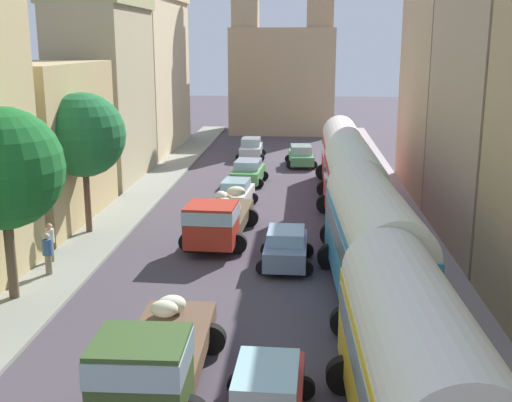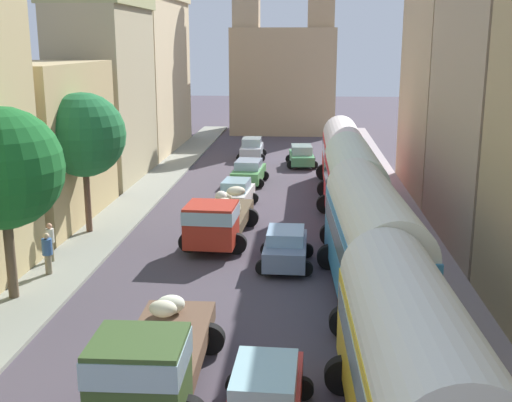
{
  "view_description": "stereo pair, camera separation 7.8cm",
  "coord_description": "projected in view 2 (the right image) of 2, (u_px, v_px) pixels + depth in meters",
  "views": [
    {
      "loc": [
        2.16,
        -6.23,
        8.88
      ],
      "look_at": [
        0.0,
        23.15,
        1.62
      ],
      "focal_mm": 45.32,
      "sensor_mm": 36.0,
      "label": 1
    },
    {
      "loc": [
        2.24,
        -6.22,
        8.88
      ],
      "look_at": [
        0.0,
        23.15,
        1.62
      ],
      "focal_mm": 45.32,
      "sensor_mm": 36.0,
      "label": 2
    }
  ],
  "objects": [
    {
      "name": "parked_bus_2",
      "position": [
        353.0,
        182.0,
        31.14
      ],
      "size": [
        3.38,
        9.03,
        4.2
      ],
      "color": "red",
      "rests_on": "ground"
    },
    {
      "name": "sidewalk_left",
      "position": [
        128.0,
        209.0,
        34.97
      ],
      "size": [
        2.5,
        70.0,
        0.14
      ],
      "primitive_type": "cube",
      "color": "gray",
      "rests_on": "ground"
    },
    {
      "name": "ground_plane",
      "position": [
        261.0,
        213.0,
        34.45
      ],
      "size": [
        154.0,
        154.0,
        0.0
      ],
      "primitive_type": "plane",
      "color": "#463E47"
    },
    {
      "name": "building_right_3",
      "position": [
        449.0,
        87.0,
        37.88
      ],
      "size": [
        4.22,
        10.35,
        12.63
      ],
      "color": "tan",
      "rests_on": "ground"
    },
    {
      "name": "sidewalk_right",
      "position": [
        399.0,
        215.0,
        33.9
      ],
      "size": [
        2.5,
        70.0,
        0.14
      ],
      "primitive_type": "cube",
      "color": "#A19395",
      "rests_on": "ground"
    },
    {
      "name": "car_3",
      "position": [
        265.0,
        397.0,
        15.19
      ],
      "size": [
        2.35,
        4.19,
        1.51
      ],
      "color": "red",
      "rests_on": "ground"
    },
    {
      "name": "car_4",
      "position": [
        286.0,
        247.0,
        26.2
      ],
      "size": [
        2.3,
        3.66,
        1.54
      ],
      "color": "slate",
      "rests_on": "ground"
    },
    {
      "name": "parked_bus_3",
      "position": [
        343.0,
        152.0,
        39.86
      ],
      "size": [
        3.2,
        8.16,
        4.11
      ],
      "color": "red",
      "rests_on": "ground"
    },
    {
      "name": "parked_bus_0",
      "position": [
        412.0,
        363.0,
        13.73
      ],
      "size": [
        3.51,
        8.37,
        4.09
      ],
      "color": "yellow",
      "rests_on": "ground"
    },
    {
      "name": "building_left_3",
      "position": [
        105.0,
        89.0,
        41.75
      ],
      "size": [
        4.93,
        9.37,
        11.79
      ],
      "color": "tan",
      "rests_on": "ground"
    },
    {
      "name": "building_left_4",
      "position": [
        149.0,
        72.0,
        53.21
      ],
      "size": [
        4.76,
        14.0,
        12.9
      ],
      "color": "#CFB78B",
      "rests_on": "ground"
    },
    {
      "name": "cargo_truck_1",
      "position": [
        218.0,
        218.0,
        29.06
      ],
      "size": [
        3.19,
        7.24,
        2.21
      ],
      "color": "#B02B1C",
      "rests_on": "ground"
    },
    {
      "name": "car_1",
      "position": [
        249.0,
        172.0,
        41.48
      ],
      "size": [
        2.51,
        4.04,
        1.54
      ],
      "color": "#50994F",
      "rests_on": "ground"
    },
    {
      "name": "car_2",
      "position": [
        252.0,
        149.0,
        50.3
      ],
      "size": [
        2.24,
        3.78,
        1.66
      ],
      "color": "silver",
      "rests_on": "ground"
    },
    {
      "name": "roadside_tree_1",
      "position": [
        2.0,
        169.0,
        21.68
      ],
      "size": [
        4.16,
        4.16,
        6.85
      ],
      "color": "brown",
      "rests_on": "ground"
    },
    {
      "name": "cargo_truck_0",
      "position": [
        152.0,
        360.0,
        15.96
      ],
      "size": [
        3.07,
        6.68,
        2.43
      ],
      "color": "#364F24",
      "rests_on": "ground"
    },
    {
      "name": "car_5",
      "position": [
        301.0,
        156.0,
        47.5
      ],
      "size": [
        2.42,
        4.06,
        1.53
      ],
      "color": "#46945A",
      "rests_on": "ground"
    },
    {
      "name": "building_left_2",
      "position": [
        40.0,
        144.0,
        32.12
      ],
      "size": [
        4.8,
        9.65,
        7.92
      ],
      "color": "tan",
      "rests_on": "ground"
    },
    {
      "name": "roadside_tree_2",
      "position": [
        83.0,
        135.0,
        29.6
      ],
      "size": [
        3.88,
        3.88,
        6.69
      ],
      "color": "brown",
      "rests_on": "ground"
    },
    {
      "name": "parked_bus_1",
      "position": [
        371.0,
        236.0,
        22.42
      ],
      "size": [
        3.59,
        10.07,
        4.24
      ],
      "color": "teal",
      "rests_on": "ground"
    },
    {
      "name": "distant_church",
      "position": [
        283.0,
        70.0,
        64.05
      ],
      "size": [
        10.17,
        7.19,
        18.17
      ],
      "color": "tan",
      "rests_on": "ground"
    },
    {
      "name": "pedestrian_1",
      "position": [
        47.0,
        252.0,
        24.86
      ],
      "size": [
        0.53,
        0.53,
        1.79
      ],
      "color": "#7C715B",
      "rests_on": "ground"
    },
    {
      "name": "car_0",
      "position": [
        236.0,
        194.0,
        35.42
      ],
      "size": [
        2.32,
        3.74,
        1.56
      ],
      "color": "silver",
      "rests_on": "ground"
    },
    {
      "name": "pedestrian_0",
      "position": [
        50.0,
        241.0,
        26.3
      ],
      "size": [
        0.41,
        0.41,
        1.75
      ],
      "color": "#7A7154",
      "rests_on": "ground"
    }
  ]
}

